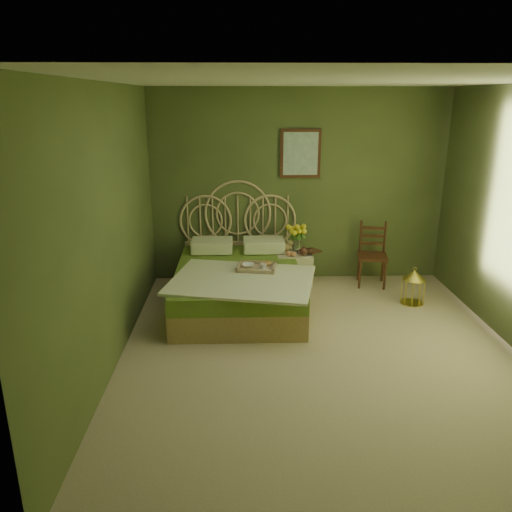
{
  "coord_description": "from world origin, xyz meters",
  "views": [
    {
      "loc": [
        -0.79,
        -4.47,
        2.46
      ],
      "look_at": [
        -0.62,
        1.0,
        0.72
      ],
      "focal_mm": 35.0,
      "sensor_mm": 36.0,
      "label": 1
    }
  ],
  "objects_px": {
    "nightstand": "(294,264)",
    "birdcage": "(413,287)",
    "chair": "(371,250)",
    "bed": "(238,281)"
  },
  "relations": [
    {
      "from": "chair",
      "to": "birdcage",
      "type": "relative_size",
      "value": 2.0
    },
    {
      "from": "birdcage",
      "to": "nightstand",
      "type": "bearing_deg",
      "value": 158.24
    },
    {
      "from": "nightstand",
      "to": "chair",
      "type": "xyz_separation_m",
      "value": [
        1.07,
        0.16,
        0.14
      ]
    },
    {
      "from": "bed",
      "to": "chair",
      "type": "xyz_separation_m",
      "value": [
        1.82,
        0.69,
        0.17
      ]
    },
    {
      "from": "nightstand",
      "to": "chair",
      "type": "relative_size",
      "value": 1.08
    },
    {
      "from": "bed",
      "to": "birdcage",
      "type": "xyz_separation_m",
      "value": [
        2.17,
        -0.04,
        -0.09
      ]
    },
    {
      "from": "nightstand",
      "to": "chair",
      "type": "height_order",
      "value": "nightstand"
    },
    {
      "from": "bed",
      "to": "nightstand",
      "type": "height_order",
      "value": "bed"
    },
    {
      "from": "bed",
      "to": "birdcage",
      "type": "height_order",
      "value": "bed"
    },
    {
      "from": "nightstand",
      "to": "birdcage",
      "type": "relative_size",
      "value": 2.16
    }
  ]
}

